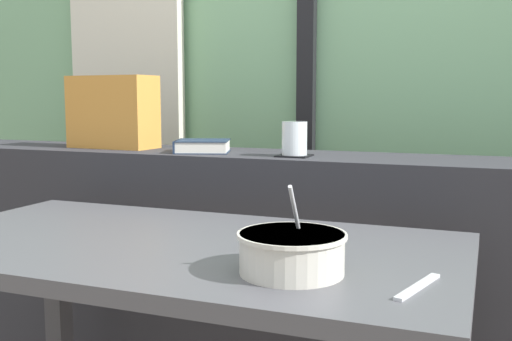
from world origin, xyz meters
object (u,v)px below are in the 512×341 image
(breakfast_table, at_px, (178,285))
(soup_bowl, at_px, (292,253))
(coaster_square, at_px, (294,156))
(fork_utensil, at_px, (418,287))
(juice_glass, at_px, (294,139))
(throw_pillow, at_px, (113,112))
(closed_book, at_px, (202,146))

(breakfast_table, relative_size, soup_bowl, 6.24)
(coaster_square, distance_m, fork_utensil, 0.88)
(coaster_square, bearing_deg, juice_glass, 0.00)
(throw_pillow, height_order, soup_bowl, throw_pillow)
(throw_pillow, bearing_deg, fork_utensil, -34.26)
(coaster_square, relative_size, closed_book, 0.46)
(coaster_square, bearing_deg, breakfast_table, -98.88)
(breakfast_table, xyz_separation_m, soup_bowl, (0.32, -0.14, 0.14))
(juice_glass, relative_size, fork_utensil, 0.61)
(closed_book, bearing_deg, juice_glass, -4.19)
(throw_pillow, relative_size, soup_bowl, 1.54)
(closed_book, bearing_deg, fork_utensil, -43.71)
(closed_book, bearing_deg, breakfast_table, -68.61)
(fork_utensil, bearing_deg, soup_bowl, -165.28)
(soup_bowl, bearing_deg, breakfast_table, 156.33)
(coaster_square, bearing_deg, throw_pillow, 174.85)
(coaster_square, relative_size, fork_utensil, 0.59)
(juice_glass, height_order, soup_bowl, juice_glass)
(closed_book, xyz_separation_m, soup_bowl, (0.56, -0.75, -0.13))
(breakfast_table, height_order, coaster_square, coaster_square)
(breakfast_table, height_order, throw_pillow, throw_pillow)
(breakfast_table, xyz_separation_m, fork_utensil, (0.55, -0.15, 0.11))
(breakfast_table, relative_size, closed_book, 5.96)
(juice_glass, bearing_deg, throw_pillow, 174.85)
(closed_book, distance_m, soup_bowl, 0.95)
(soup_bowl, bearing_deg, closed_book, 126.70)
(closed_book, distance_m, fork_utensil, 1.11)
(throw_pillow, bearing_deg, soup_bowl, -40.16)
(breakfast_table, height_order, closed_book, closed_book)
(fork_utensil, bearing_deg, juice_glass, 138.00)
(throw_pillow, bearing_deg, closed_book, -6.00)
(fork_utensil, bearing_deg, coaster_square, 138.00)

